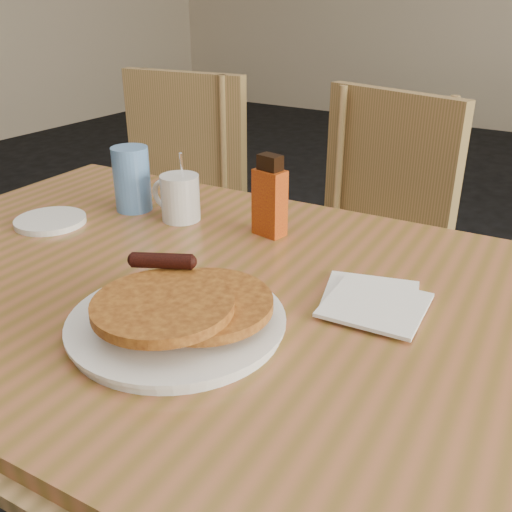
{
  "coord_description": "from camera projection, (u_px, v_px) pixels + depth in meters",
  "views": [
    {
      "loc": [
        0.49,
        -0.67,
        1.19
      ],
      "look_at": [
        0.05,
        0.03,
        0.8
      ],
      "focal_mm": 40.0,
      "sensor_mm": 36.0,
      "label": 1
    }
  ],
  "objects": [
    {
      "name": "main_table",
      "position": [
        196.0,
        299.0,
        0.96
      ],
      "size": [
        1.37,
        0.96,
        0.75
      ],
      "rotation": [
        0.0,
        0.0,
        0.05
      ],
      "color": "#9B5B37",
      "rests_on": "floor"
    },
    {
      "name": "chair_main_far",
      "position": [
        370.0,
        236.0,
        1.58
      ],
      "size": [
        0.53,
        0.54,
        0.95
      ],
      "rotation": [
        0.0,
        0.0,
        -0.29
      ],
      "color": "#AC8150",
      "rests_on": "floor"
    },
    {
      "name": "chair_wall_extra",
      "position": [
        169.0,
        198.0,
        1.85
      ],
      "size": [
        0.48,
        0.48,
        0.96
      ],
      "rotation": [
        0.0,
        0.0,
        0.11
      ],
      "color": "#AC8150",
      "rests_on": "floor"
    },
    {
      "name": "pancake_plate",
      "position": [
        178.0,
        313.0,
        0.8
      ],
      "size": [
        0.31,
        0.31,
        0.09
      ],
      "rotation": [
        0.0,
        0.0,
        0.04
      ],
      "color": "white",
      "rests_on": "main_table"
    },
    {
      "name": "coffee_mug",
      "position": [
        179.0,
        197.0,
        1.17
      ],
      "size": [
        0.11,
        0.08,
        0.15
      ],
      "rotation": [
        0.0,
        0.0,
        0.02
      ],
      "color": "white",
      "rests_on": "main_table"
    },
    {
      "name": "syrup_bottle",
      "position": [
        270.0,
        199.0,
        1.09
      ],
      "size": [
        0.07,
        0.05,
        0.16
      ],
      "rotation": [
        0.0,
        0.0,
        -0.17
      ],
      "color": "maroon",
      "rests_on": "main_table"
    },
    {
      "name": "napkin_stack",
      "position": [
        373.0,
        301.0,
        0.87
      ],
      "size": [
        0.18,
        0.19,
        0.01
      ],
      "rotation": [
        0.0,
        0.0,
        0.28
      ],
      "color": "white",
      "rests_on": "main_table"
    },
    {
      "name": "blue_tumbler",
      "position": [
        132.0,
        179.0,
        1.22
      ],
      "size": [
        0.1,
        0.1,
        0.14
      ],
      "primitive_type": "cylinder",
      "rotation": [
        0.0,
        0.0,
        0.29
      ],
      "color": "#588ACF",
      "rests_on": "main_table"
    },
    {
      "name": "side_saucer",
      "position": [
        50.0,
        221.0,
        1.17
      ],
      "size": [
        0.15,
        0.15,
        0.01
      ],
      "primitive_type": "cylinder",
      "rotation": [
        0.0,
        0.0,
        0.09
      ],
      "color": "white",
      "rests_on": "main_table"
    }
  ]
}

